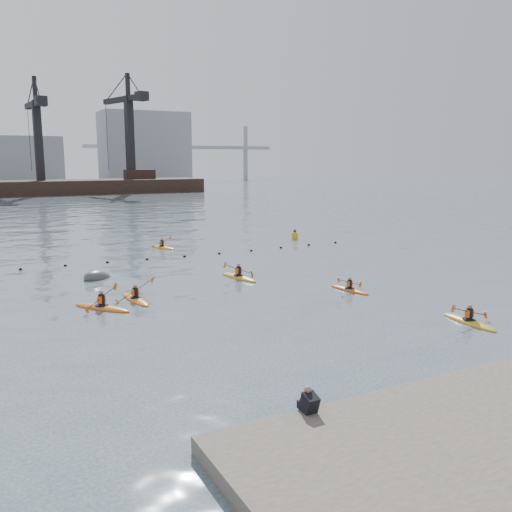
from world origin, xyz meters
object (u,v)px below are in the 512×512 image
object	(u,v)px
kayaker_0	(136,299)
kayaker_2	(102,307)
kayaker_1	(469,321)
kayaker_3	(239,277)
kayaker_4	(349,289)
mooring_buoy	(98,278)
nav_buoy	(295,235)
kayaker_5	(162,247)

from	to	relation	value
kayaker_0	kayaker_2	distance (m)	2.18
kayaker_1	kayaker_3	world-z (taller)	kayaker_3
kayaker_4	mooring_buoy	xyz separation A→B (m)	(-12.52, 10.37, -0.09)
kayaker_3	nav_buoy	bearing A→B (deg)	34.53
kayaker_0	kayaker_2	bearing A→B (deg)	-163.48
kayaker_4	nav_buoy	bearing A→B (deg)	-122.56
kayaker_1	kayaker_2	distance (m)	18.29
kayaker_2	mooring_buoy	bearing A→B (deg)	42.64
kayaker_0	kayaker_1	world-z (taller)	kayaker_0
kayaker_0	mooring_buoy	size ratio (longest dim) A/B	1.57
kayaker_0	kayaker_5	bearing A→B (deg)	60.86
kayaker_0	kayaker_4	bearing A→B (deg)	-23.73
kayaker_0	kayaker_2	xyz separation A→B (m)	(-2.00, -0.86, 0.01)
kayaker_0	kayaker_4	xyz separation A→B (m)	(11.83, -3.62, -0.01)
kayaker_2	nav_buoy	size ratio (longest dim) A/B	2.83
kayaker_0	nav_buoy	xyz separation A→B (m)	(20.08, 15.96, 0.24)
kayaker_0	mooring_buoy	distance (m)	6.79
kayaker_1	kayaker_3	distance (m)	14.96
kayaker_0	kayaker_3	xyz separation A→B (m)	(7.51, 2.50, 0.01)
kayaker_2	kayaker_4	xyz separation A→B (m)	(13.84, -2.76, -0.02)
kayaker_4	kayaker_5	distance (m)	20.88
kayaker_0	kayaker_2	world-z (taller)	kayaker_0
kayaker_1	mooring_buoy	size ratio (longest dim) A/B	1.55
kayaker_4	mooring_buoy	size ratio (longest dim) A/B	1.42
kayaker_0	mooring_buoy	bearing A→B (deg)	89.06
kayaker_5	nav_buoy	distance (m)	13.23
kayaker_1	kayaker_5	distance (m)	28.75
kayaker_0	mooring_buoy	xyz separation A→B (m)	(-0.68, 6.75, -0.10)
kayaker_5	nav_buoy	size ratio (longest dim) A/B	2.75
kayaker_2	nav_buoy	world-z (taller)	kayaker_2
kayaker_1	mooring_buoy	distance (m)	22.71
kayaker_5	mooring_buoy	bearing A→B (deg)	-150.37
kayaker_3	nav_buoy	size ratio (longest dim) A/B	3.13
nav_buoy	kayaker_1	bearing A→B (deg)	-104.66
kayaker_1	kayaker_3	bearing A→B (deg)	114.88
kayaker_0	kayaker_1	distance (m)	17.25
kayaker_2	nav_buoy	distance (m)	27.76
mooring_buoy	kayaker_5	bearing A→B (deg)	52.69
kayaker_1	kayaker_5	world-z (taller)	kayaker_1
kayaker_3	nav_buoy	xyz separation A→B (m)	(12.57, 13.46, 0.24)
nav_buoy	kayaker_5	bearing A→B (deg)	176.97
kayaker_3	kayaker_5	bearing A→B (deg)	80.15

